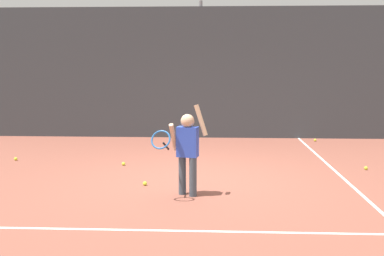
{
  "coord_description": "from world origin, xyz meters",
  "views": [
    {
      "loc": [
        0.36,
        -7.56,
        1.93
      ],
      "look_at": [
        -0.01,
        0.12,
        0.85
      ],
      "focal_mm": 43.13,
      "sensor_mm": 36.0,
      "label": 1
    }
  ],
  "objects_px": {
    "tennis_ball_5": "(315,140)",
    "tennis_ball_6": "(123,164)",
    "tennis_ball_0": "(145,183)",
    "tennis_ball_3": "(16,159)",
    "tennis_player": "(186,147)",
    "tennis_ball_2": "(181,155)",
    "tennis_ball_4": "(366,168)"
  },
  "relations": [
    {
      "from": "tennis_player",
      "to": "tennis_ball_4",
      "type": "relative_size",
      "value": 20.46
    },
    {
      "from": "tennis_player",
      "to": "tennis_ball_4",
      "type": "distance_m",
      "value": 3.71
    },
    {
      "from": "tennis_ball_4",
      "to": "tennis_ball_6",
      "type": "bearing_deg",
      "value": 178.17
    },
    {
      "from": "tennis_player",
      "to": "tennis_ball_5",
      "type": "relative_size",
      "value": 20.46
    },
    {
      "from": "tennis_ball_5",
      "to": "tennis_ball_6",
      "type": "height_order",
      "value": "same"
    },
    {
      "from": "tennis_player",
      "to": "tennis_ball_5",
      "type": "distance_m",
      "value": 5.72
    },
    {
      "from": "tennis_ball_3",
      "to": "tennis_ball_5",
      "type": "height_order",
      "value": "same"
    },
    {
      "from": "tennis_ball_2",
      "to": "tennis_ball_3",
      "type": "bearing_deg",
      "value": -169.72
    },
    {
      "from": "tennis_player",
      "to": "tennis_ball_3",
      "type": "xyz_separation_m",
      "value": [
        -3.57,
        2.29,
        -0.69
      ]
    },
    {
      "from": "tennis_ball_4",
      "to": "tennis_ball_5",
      "type": "height_order",
      "value": "same"
    },
    {
      "from": "tennis_ball_4",
      "to": "tennis_ball_5",
      "type": "xyz_separation_m",
      "value": [
        -0.26,
        3.08,
        0.0
      ]
    },
    {
      "from": "tennis_ball_0",
      "to": "tennis_ball_5",
      "type": "height_order",
      "value": "same"
    },
    {
      "from": "tennis_ball_5",
      "to": "tennis_ball_6",
      "type": "distance_m",
      "value": 5.16
    },
    {
      "from": "tennis_ball_0",
      "to": "tennis_ball_4",
      "type": "height_order",
      "value": "same"
    },
    {
      "from": "tennis_ball_3",
      "to": "tennis_ball_4",
      "type": "xyz_separation_m",
      "value": [
        6.75,
        -0.49,
        0.0
      ]
    },
    {
      "from": "tennis_ball_4",
      "to": "tennis_ball_0",
      "type": "bearing_deg",
      "value": -161.81
    },
    {
      "from": "tennis_ball_2",
      "to": "tennis_ball_5",
      "type": "relative_size",
      "value": 1.0
    },
    {
      "from": "tennis_ball_0",
      "to": "tennis_ball_5",
      "type": "distance_m",
      "value": 5.66
    },
    {
      "from": "tennis_ball_0",
      "to": "tennis_ball_5",
      "type": "bearing_deg",
      "value": 50.29
    },
    {
      "from": "tennis_ball_0",
      "to": "tennis_player",
      "type": "bearing_deg",
      "value": -36.73
    },
    {
      "from": "tennis_ball_2",
      "to": "tennis_ball_6",
      "type": "distance_m",
      "value": 1.4
    },
    {
      "from": "tennis_ball_0",
      "to": "tennis_ball_4",
      "type": "bearing_deg",
      "value": 18.19
    },
    {
      "from": "tennis_ball_3",
      "to": "tennis_ball_0",
      "type": "bearing_deg",
      "value": -31.62
    },
    {
      "from": "tennis_ball_0",
      "to": "tennis_ball_3",
      "type": "distance_m",
      "value": 3.37
    },
    {
      "from": "tennis_player",
      "to": "tennis_ball_2",
      "type": "height_order",
      "value": "tennis_player"
    },
    {
      "from": "tennis_ball_6",
      "to": "tennis_ball_4",
      "type": "bearing_deg",
      "value": -1.83
    },
    {
      "from": "tennis_ball_2",
      "to": "tennis_ball_5",
      "type": "xyz_separation_m",
      "value": [
        3.21,
        1.99,
        0.0
      ]
    },
    {
      "from": "tennis_player",
      "to": "tennis_ball_0",
      "type": "distance_m",
      "value": 1.11
    },
    {
      "from": "tennis_player",
      "to": "tennis_ball_6",
      "type": "distance_m",
      "value": 2.44
    },
    {
      "from": "tennis_ball_2",
      "to": "tennis_ball_6",
      "type": "height_order",
      "value": "same"
    },
    {
      "from": "tennis_ball_2",
      "to": "tennis_ball_3",
      "type": "xyz_separation_m",
      "value": [
        -3.28,
        -0.59,
        0.0
      ]
    },
    {
      "from": "tennis_ball_4",
      "to": "tennis_ball_5",
      "type": "bearing_deg",
      "value": 94.81
    }
  ]
}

